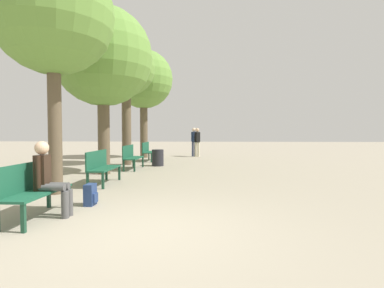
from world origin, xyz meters
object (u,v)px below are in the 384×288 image
at_px(bench_row_3, 148,150).
at_px(pedestrian_mid, 197,140).
at_px(bench_row_2, 131,156).
at_px(tree_row_2, 126,69).
at_px(tree_row_0, 53,15).
at_px(tree_row_3, 144,80).
at_px(trash_bin, 158,158).
at_px(pedestrian_near, 194,140).
at_px(bench_row_0, 32,187).
at_px(backpack, 91,195).
at_px(bench_row_1, 101,165).
at_px(person_seated, 49,177).
at_px(tree_row_1, 103,57).

distance_m(bench_row_3, pedestrian_mid, 3.64).
xyz_separation_m(bench_row_2, bench_row_3, (0.00, 3.39, 0.00)).
xyz_separation_m(tree_row_2, pedestrian_mid, (3.08, 4.40, -3.35)).
relative_size(tree_row_0, tree_row_3, 0.93).
bearing_deg(tree_row_0, pedestrian_mid, 74.10).
relative_size(tree_row_3, trash_bin, 8.64).
distance_m(tree_row_0, tree_row_3, 10.11).
xyz_separation_m(pedestrian_near, pedestrian_mid, (0.21, -0.29, -0.01)).
height_order(bench_row_2, tree_row_3, tree_row_3).
distance_m(bench_row_0, backpack, 1.21).
bearing_deg(bench_row_1, tree_row_0, -114.95).
bearing_deg(person_seated, trash_bin, 85.51).
height_order(bench_row_1, pedestrian_near, pedestrian_near).
bearing_deg(tree_row_0, tree_row_1, 90.00).
height_order(tree_row_2, person_seated, tree_row_2).
bearing_deg(pedestrian_near, tree_row_2, -121.48).
relative_size(bench_row_0, tree_row_1, 0.27).
distance_m(tree_row_2, person_seated, 9.12).
relative_size(tree_row_2, pedestrian_mid, 3.34).
relative_size(bench_row_0, backpack, 3.55).
height_order(bench_row_0, person_seated, person_seated).
distance_m(pedestrian_near, pedestrian_mid, 0.35).
bearing_deg(tree_row_1, trash_bin, 59.62).
bearing_deg(tree_row_1, tree_row_2, 90.00).
relative_size(bench_row_3, tree_row_3, 0.25).
relative_size(bench_row_0, tree_row_3, 0.25).
bearing_deg(pedestrian_mid, tree_row_3, -167.44).
xyz_separation_m(bench_row_0, bench_row_3, (0.00, 10.18, 0.00)).
height_order(bench_row_3, tree_row_0, tree_row_0).
relative_size(tree_row_0, tree_row_1, 0.98).
xyz_separation_m(bench_row_3, tree_row_2, (-0.63, -1.74, 3.78)).
relative_size(bench_row_0, person_seated, 1.16).
height_order(tree_row_3, pedestrian_mid, tree_row_3).
bearing_deg(tree_row_2, bench_row_2, -69.12).
bearing_deg(tree_row_3, trash_bin, -70.18).
relative_size(bench_row_1, tree_row_1, 0.27).
distance_m(bench_row_0, tree_row_3, 12.78).
bearing_deg(tree_row_2, trash_bin, -16.47).
height_order(bench_row_2, bench_row_3, same).
relative_size(tree_row_3, backpack, 14.15).
height_order(bench_row_3, backpack, bench_row_3).
height_order(bench_row_2, tree_row_0, tree_row_0).
bearing_deg(pedestrian_mid, person_seated, -99.80).
height_order(tree_row_3, pedestrian_near, tree_row_3).
height_order(tree_row_0, pedestrian_mid, tree_row_0).
bearing_deg(bench_row_0, tree_row_1, 96.60).
bearing_deg(pedestrian_near, bench_row_0, -99.68).
distance_m(bench_row_1, person_seated, 3.29).
bearing_deg(bench_row_0, bench_row_2, 90.00).
bearing_deg(bench_row_2, tree_row_3, 96.70).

